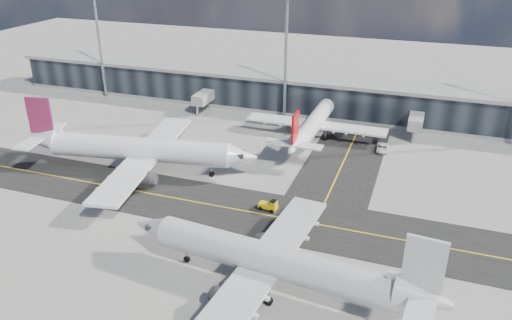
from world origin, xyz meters
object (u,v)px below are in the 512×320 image
object	(u,v)px
airliner_near	(276,262)
baggage_tug	(270,205)
service_van	(382,148)
airliner_af	(137,149)
airliner_redtail	(314,123)

from	to	relation	value
airliner_near	baggage_tug	bearing A→B (deg)	25.78
service_van	airliner_near	bearing A→B (deg)	-102.84
airliner_af	baggage_tug	world-z (taller)	airliner_af
airliner_redtail	service_van	distance (m)	15.14
airliner_redtail	service_van	bearing A→B (deg)	-6.72
airliner_af	airliner_redtail	world-z (taller)	airliner_af
baggage_tug	service_van	world-z (taller)	baggage_tug
airliner_redtail	service_van	size ratio (longest dim) A/B	7.59
airliner_af	airliner_near	distance (m)	41.35
baggage_tug	service_van	bearing A→B (deg)	162.26
airliner_af	service_van	distance (m)	48.41
airliner_near	airliner_af	bearing A→B (deg)	60.96
airliner_redtail	airliner_near	size ratio (longest dim) A/B	0.87
baggage_tug	airliner_near	bearing A→B (deg)	27.84
airliner_af	airliner_redtail	size ratio (longest dim) A/B	1.25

